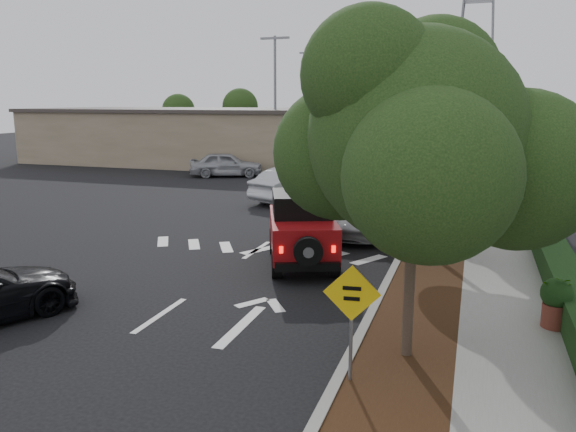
% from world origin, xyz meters
% --- Properties ---
extents(ground, '(120.00, 120.00, 0.00)m').
position_xyz_m(ground, '(0.00, 0.00, 0.00)').
color(ground, black).
rests_on(ground, ground).
extents(curb, '(0.20, 70.00, 0.15)m').
position_xyz_m(curb, '(4.60, 12.00, 0.07)').
color(curb, '#9E9B93').
rests_on(curb, ground).
extents(planting_strip, '(1.80, 70.00, 0.12)m').
position_xyz_m(planting_strip, '(5.60, 12.00, 0.06)').
color(planting_strip, black).
rests_on(planting_strip, ground).
extents(sidewalk, '(2.00, 70.00, 0.12)m').
position_xyz_m(sidewalk, '(7.50, 12.00, 0.06)').
color(sidewalk, gray).
rests_on(sidewalk, ground).
extents(hedge, '(0.80, 70.00, 0.80)m').
position_xyz_m(hedge, '(8.90, 12.00, 0.40)').
color(hedge, black).
rests_on(hedge, ground).
extents(commercial_building, '(22.00, 12.00, 4.00)m').
position_xyz_m(commercial_building, '(-16.00, 30.00, 2.00)').
color(commercial_building, '#817359').
rests_on(commercial_building, ground).
extents(transmission_tower, '(7.00, 4.00, 28.00)m').
position_xyz_m(transmission_tower, '(6.00, 48.00, 0.00)').
color(transmission_tower, slate).
rests_on(transmission_tower, ground).
extents(street_tree_near, '(3.80, 3.80, 5.92)m').
position_xyz_m(street_tree_near, '(5.60, -0.50, 0.00)').
color(street_tree_near, black).
rests_on(street_tree_near, ground).
extents(street_tree_mid, '(3.20, 3.20, 5.32)m').
position_xyz_m(street_tree_mid, '(5.60, 6.50, 0.00)').
color(street_tree_mid, black).
rests_on(street_tree_mid, ground).
extents(street_tree_far, '(3.40, 3.40, 5.62)m').
position_xyz_m(street_tree_far, '(5.60, 13.00, 0.00)').
color(street_tree_far, black).
rests_on(street_tree_far, ground).
extents(light_pole_a, '(2.00, 0.22, 9.00)m').
position_xyz_m(light_pole_a, '(-6.50, 26.00, 0.00)').
color(light_pole_a, slate).
rests_on(light_pole_a, ground).
extents(light_pole_b, '(2.00, 0.22, 9.00)m').
position_xyz_m(light_pole_b, '(-7.50, 38.00, 0.00)').
color(light_pole_b, slate).
rests_on(light_pole_b, ground).
extents(red_jeep, '(3.08, 4.33, 2.12)m').
position_xyz_m(red_jeep, '(1.80, 5.11, 1.08)').
color(red_jeep, black).
rests_on(red_jeep, ground).
extents(silver_suv_ahead, '(3.24, 6.20, 1.67)m').
position_xyz_m(silver_suv_ahead, '(2.92, 9.88, 0.83)').
color(silver_suv_ahead, '#A4A7AB').
rests_on(silver_suv_ahead, ground).
extents(silver_sedan_oncoming, '(3.48, 5.20, 1.62)m').
position_xyz_m(silver_sedan_oncoming, '(-1.58, 15.08, 0.81)').
color(silver_sedan_oncoming, '#AEB2B6').
rests_on(silver_sedan_oncoming, ground).
extents(parked_suv, '(4.97, 3.37, 1.57)m').
position_xyz_m(parked_suv, '(-8.48, 22.20, 0.79)').
color(parked_suv, '#A6A8AE').
rests_on(parked_suv, ground).
extents(speed_hump_sign, '(0.96, 0.13, 2.06)m').
position_xyz_m(speed_hump_sign, '(4.80, -1.81, 1.42)').
color(speed_hump_sign, slate).
rests_on(speed_hump_sign, ground).
extents(terracotta_planter, '(0.66, 0.66, 1.14)m').
position_xyz_m(terracotta_planter, '(8.40, 1.79, 0.77)').
color(terracotta_planter, brown).
rests_on(terracotta_planter, ground).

